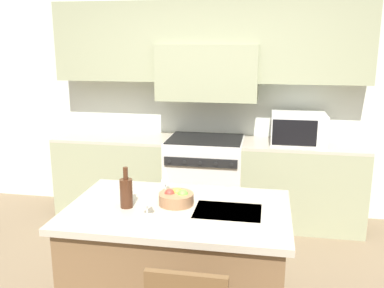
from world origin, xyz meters
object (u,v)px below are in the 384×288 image
at_px(wine_glass_near, 147,197).
at_px(wine_glass_far, 165,176).
at_px(microwave, 298,129).
at_px(fruit_bowl, 176,198).
at_px(range_stove, 205,179).
at_px(wine_bottle, 126,192).

xyz_separation_m(wine_glass_near, wine_glass_far, (0.02, 0.43, 0.00)).
relative_size(microwave, fruit_bowl, 2.35).
distance_m(range_stove, wine_glass_far, 1.71).
bearing_deg(wine_glass_near, wine_bottle, 146.52).
relative_size(microwave, wine_glass_near, 2.95).
height_order(wine_bottle, fruit_bowl, wine_bottle).
xyz_separation_m(range_stove, fruit_bowl, (0.07, -1.82, 0.47)).
bearing_deg(wine_bottle, wine_glass_far, 58.15).
distance_m(wine_glass_near, fruit_bowl, 0.28).
relative_size(microwave, wine_bottle, 2.01).
relative_size(wine_bottle, wine_glass_near, 1.47).
height_order(range_stove, fruit_bowl, fruit_bowl).
distance_m(wine_glass_near, wine_glass_far, 0.43).
height_order(microwave, wine_glass_near, microwave).
bearing_deg(microwave, range_stove, -178.92).
height_order(wine_bottle, wine_glass_far, wine_bottle).
distance_m(wine_bottle, wine_glass_far, 0.37).
distance_m(wine_glass_far, fruit_bowl, 0.25).
distance_m(range_stove, fruit_bowl, 1.88).
bearing_deg(microwave, wine_glass_far, -122.53).
relative_size(range_stove, wine_glass_far, 4.92).
relative_size(range_stove, wine_bottle, 3.35).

